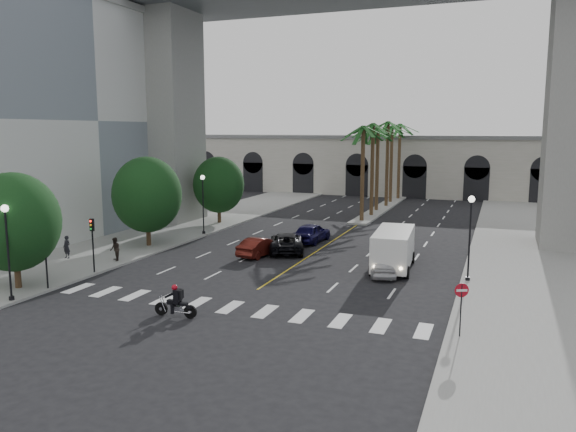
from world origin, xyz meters
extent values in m
plane|color=black|center=(0.00, 0.00, 0.00)|extent=(140.00, 140.00, 0.00)
cube|color=gray|center=(-15.00, 15.00, 0.07)|extent=(8.00, 100.00, 0.15)
cube|color=gray|center=(15.00, 15.00, 0.07)|extent=(8.00, 100.00, 0.15)
cube|color=gray|center=(0.00, 38.00, 0.10)|extent=(2.00, 24.00, 0.20)
cube|color=silver|center=(-27.00, 12.00, 10.00)|extent=(16.00, 32.00, 20.00)
cube|color=gray|center=(-27.00, 12.00, 20.30)|extent=(16.50, 32.50, 0.60)
cube|color=beige|center=(0.00, 55.00, 4.00)|extent=(70.00, 10.00, 8.00)
cube|color=slate|center=(0.00, 55.00, 8.25)|extent=(71.00, 10.50, 0.50)
cube|color=gray|center=(-18.50, 22.00, 10.40)|extent=(5.00, 6.00, 20.80)
cylinder|color=#47331E|center=(0.00, 28.00, 4.75)|extent=(0.40, 0.40, 9.50)
cylinder|color=#47331E|center=(0.10, 32.00, 4.90)|extent=(0.40, 0.40, 9.80)
cylinder|color=#47331E|center=(-0.20, 36.00, 4.65)|extent=(0.40, 0.40, 9.30)
cylinder|color=#47331E|center=(0.15, 40.00, 5.05)|extent=(0.40, 0.40, 10.10)
cylinder|color=#47331E|center=(-0.10, 44.00, 4.80)|extent=(0.40, 0.40, 9.60)
cylinder|color=#47331E|center=(0.20, 48.00, 4.95)|extent=(0.40, 0.40, 9.90)
cylinder|color=#382616|center=(-13.00, -3.00, 1.17)|extent=(0.36, 0.36, 2.34)
ellipsoid|color=black|center=(-13.00, -3.00, 4.03)|extent=(5.20, 5.20, 5.72)
cylinder|color=#382616|center=(-13.00, 10.00, 1.22)|extent=(0.36, 0.36, 2.45)
ellipsoid|color=black|center=(-13.00, 10.00, 4.22)|extent=(5.44, 5.44, 5.98)
cylinder|color=#382616|center=(-13.00, 22.00, 1.13)|extent=(0.36, 0.36, 2.27)
ellipsoid|color=black|center=(-13.00, 22.00, 3.91)|extent=(5.04, 5.04, 5.54)
cylinder|color=black|center=(-11.40, -5.00, 0.18)|extent=(0.28, 0.28, 0.36)
cylinder|color=black|center=(-11.40, -5.00, 2.60)|extent=(0.11, 0.11, 5.00)
sphere|color=white|center=(-11.40, -5.00, 5.15)|extent=(0.40, 0.40, 0.40)
cylinder|color=black|center=(-11.40, 16.00, 0.18)|extent=(0.28, 0.28, 0.36)
cylinder|color=black|center=(-11.40, 16.00, 2.60)|extent=(0.11, 0.11, 5.00)
sphere|color=white|center=(-11.40, 16.00, 5.15)|extent=(0.40, 0.40, 0.40)
cylinder|color=black|center=(11.40, 8.00, 0.18)|extent=(0.28, 0.28, 0.36)
cylinder|color=black|center=(11.40, 8.00, 2.60)|extent=(0.11, 0.11, 5.00)
sphere|color=white|center=(11.40, 8.00, 5.15)|extent=(0.40, 0.40, 0.40)
cylinder|color=black|center=(-11.30, -2.50, 1.75)|extent=(0.10, 0.10, 3.50)
cube|color=black|center=(-11.30, -2.50, 3.25)|extent=(0.25, 0.18, 0.80)
cylinder|color=black|center=(-11.30, 1.50, 1.75)|extent=(0.10, 0.10, 3.50)
cube|color=black|center=(-11.30, 1.50, 3.25)|extent=(0.25, 0.18, 0.80)
cylinder|color=black|center=(-2.67, -3.88, 0.34)|extent=(0.68, 0.15, 0.68)
cylinder|color=black|center=(-1.05, -3.80, 0.34)|extent=(0.68, 0.15, 0.68)
cube|color=silver|center=(-1.80, -3.84, 0.43)|extent=(0.47, 0.34, 0.29)
cube|color=black|center=(-1.97, -3.85, 0.75)|extent=(0.63, 0.28, 0.23)
cube|color=black|center=(-1.46, -3.82, 0.70)|extent=(0.52, 0.30, 0.14)
cylinder|color=black|center=(-2.42, -3.87, 0.99)|extent=(0.06, 0.62, 0.03)
cube|color=black|center=(-1.72, -3.84, 1.13)|extent=(0.31, 0.44, 0.59)
cube|color=black|center=(-1.54, -3.83, 1.19)|extent=(0.17, 0.35, 0.43)
sphere|color=#B40C1B|center=(-1.88, -3.84, 1.51)|extent=(0.29, 0.29, 0.29)
imported|color=#BABBBF|center=(6.19, 7.81, 0.68)|extent=(2.59, 4.25, 1.35)
imported|color=#4E150F|center=(-3.46, 10.26, 0.69)|extent=(2.16, 4.40, 1.39)
imported|color=black|center=(-2.07, 12.20, 0.75)|extent=(4.21, 5.89, 1.49)
imported|color=slate|center=(5.58, 15.76, 0.73)|extent=(2.94, 5.31, 1.46)
imported|color=#100D3E|center=(-1.50, 16.47, 0.81)|extent=(2.28, 4.89, 1.62)
cube|color=silver|center=(6.52, 9.70, 1.49)|extent=(2.73, 6.34, 2.29)
cube|color=black|center=(6.73, 6.79, 1.78)|extent=(2.14, 0.44, 0.98)
cylinder|color=black|center=(5.59, 7.45, 0.40)|extent=(0.38, 0.82, 0.80)
cylinder|color=black|center=(7.76, 7.61, 0.40)|extent=(0.38, 0.82, 0.80)
cylinder|color=black|center=(5.27, 11.80, 0.40)|extent=(0.38, 0.82, 0.80)
cylinder|color=black|center=(7.45, 11.96, 0.40)|extent=(0.38, 0.82, 0.80)
imported|color=black|center=(-15.79, 4.04, 0.96)|extent=(0.63, 0.45, 1.62)
imported|color=black|center=(-12.03, 4.59, 0.98)|extent=(1.02, 1.00, 1.65)
cylinder|color=black|center=(11.63, -2.01, 1.27)|extent=(0.06, 0.06, 2.53)
cylinder|color=maroon|center=(11.63, -2.01, 2.27)|extent=(0.59, 0.29, 0.63)
cube|color=silver|center=(11.63, -2.01, 2.27)|extent=(0.45, 0.22, 0.11)
camera|label=1|loc=(12.97, -27.02, 9.23)|focal=35.00mm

